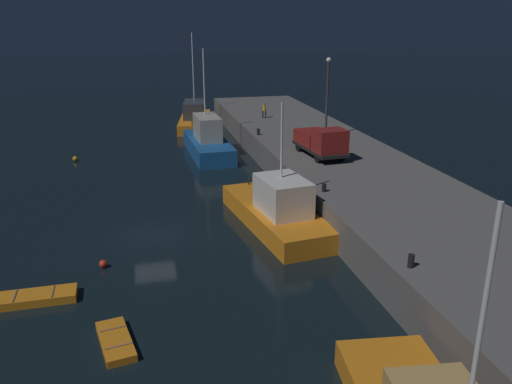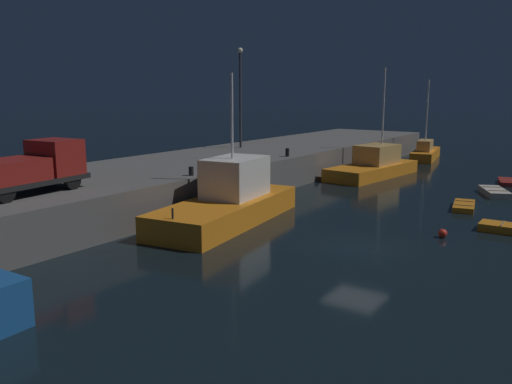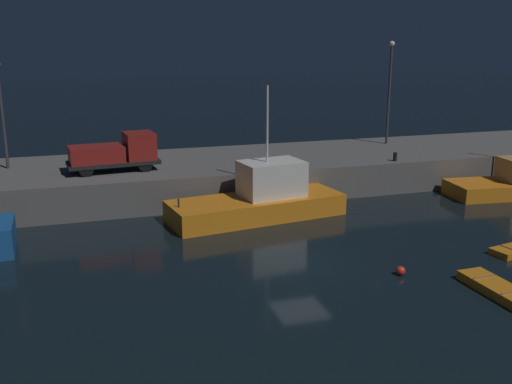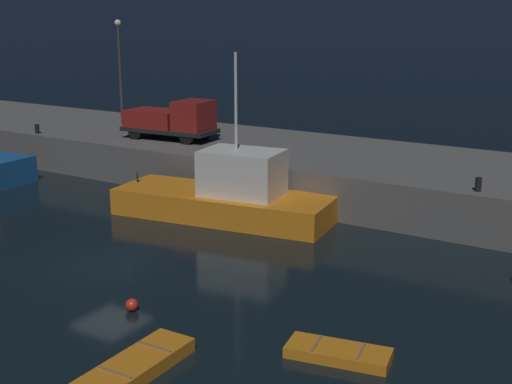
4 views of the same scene
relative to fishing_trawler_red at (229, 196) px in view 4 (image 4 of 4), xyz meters
The scene contains 11 objects.
ground_plane 7.82m from the fishing_trawler_red, 93.62° to the right, with size 320.00×320.00×0.00m, color black.
pier_quay 7.33m from the fishing_trawler_red, 93.82° to the left, with size 78.36×10.25×2.22m.
fishing_trawler_red is the anchor object (origin of this frame).
dinghy_orange_near 14.82m from the fishing_trawler_red, 65.37° to the right, with size 1.37×3.80×0.44m.
rowboat_blue_far 14.34m from the fishing_trawler_red, 42.72° to the right, with size 3.15×1.71×0.36m.
mooring_buoy_mid 11.02m from the fishing_trawler_red, 72.49° to the right, with size 0.43×0.43×0.43m, color red.
lamp_post_west 17.91m from the fishing_trawler_red, 149.84° to the left, with size 0.44×0.44×6.96m.
utility_truck 10.01m from the fishing_trawler_red, 144.57° to the left, with size 5.93×2.78×2.41m.
bollard_west 11.40m from the fishing_trawler_red, 15.31° to the left, with size 0.28×0.28×0.60m, color black.
bollard_central 3.20m from the fishing_trawler_red, 84.77° to the left, with size 0.28×0.28×0.51m, color black.
bollard_east 16.84m from the fishing_trawler_red, behind, with size 0.28×0.28×0.58m, color black.
Camera 4 is at (18.54, -18.28, 9.62)m, focal length 48.00 mm.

